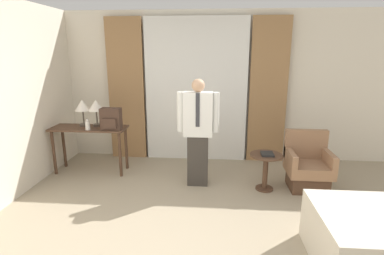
# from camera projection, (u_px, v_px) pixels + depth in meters

# --- Properties ---
(ground_plane) EXTENTS (16.00, 16.00, 0.00)m
(ground_plane) POSITION_uv_depth(u_px,v_px,m) (178.00, 251.00, 3.09)
(ground_plane) COLOR gray
(wall_back) EXTENTS (10.00, 0.06, 2.70)m
(wall_back) POSITION_uv_depth(u_px,v_px,m) (196.00, 87.00, 5.53)
(wall_back) COLOR silver
(wall_back) RESTS_ON ground_plane
(curtain_sheer_center) EXTENTS (1.84, 0.06, 2.58)m
(curtain_sheer_center) POSITION_uv_depth(u_px,v_px,m) (196.00, 91.00, 5.42)
(curtain_sheer_center) COLOR white
(curtain_sheer_center) RESTS_ON ground_plane
(curtain_drape_left) EXTENTS (0.66, 0.06, 2.58)m
(curtain_drape_left) POSITION_uv_depth(u_px,v_px,m) (126.00, 90.00, 5.52)
(curtain_drape_left) COLOR #997047
(curtain_drape_left) RESTS_ON ground_plane
(curtain_drape_right) EXTENTS (0.66, 0.06, 2.58)m
(curtain_drape_right) POSITION_uv_depth(u_px,v_px,m) (268.00, 92.00, 5.32)
(curtain_drape_right) COLOR #997047
(curtain_drape_right) RESTS_ON ground_plane
(desk) EXTENTS (1.24, 0.46, 0.78)m
(desk) POSITION_uv_depth(u_px,v_px,m) (90.00, 135.00, 4.97)
(desk) COLOR #4C3323
(desk) RESTS_ON ground_plane
(table_lamp_left) EXTENTS (0.25, 0.25, 0.44)m
(table_lamp_left) POSITION_uv_depth(u_px,v_px,m) (82.00, 107.00, 4.95)
(table_lamp_left) COLOR #4C4238
(table_lamp_left) RESTS_ON desk
(table_lamp_right) EXTENTS (0.25, 0.25, 0.44)m
(table_lamp_right) POSITION_uv_depth(u_px,v_px,m) (96.00, 107.00, 4.93)
(table_lamp_right) COLOR #4C4238
(table_lamp_right) RESTS_ON desk
(bottle_near_edge) EXTENTS (0.08, 0.08, 0.18)m
(bottle_near_edge) POSITION_uv_depth(u_px,v_px,m) (88.00, 125.00, 4.76)
(bottle_near_edge) COLOR silver
(bottle_near_edge) RESTS_ON desk
(backpack) EXTENTS (0.32, 0.20, 0.35)m
(backpack) POSITION_uv_depth(u_px,v_px,m) (111.00, 119.00, 4.75)
(backpack) COLOR #422D23
(backpack) RESTS_ON desk
(person) EXTENTS (0.61, 0.20, 1.62)m
(person) POSITION_uv_depth(u_px,v_px,m) (198.00, 129.00, 4.41)
(person) COLOR #38332D
(person) RESTS_ON ground_plane
(armchair) EXTENTS (0.62, 0.57, 0.85)m
(armchair) POSITION_uv_depth(u_px,v_px,m) (308.00, 168.00, 4.44)
(armchair) COLOR #4C3323
(armchair) RESTS_ON ground_plane
(side_table) EXTENTS (0.47, 0.47, 0.55)m
(side_table) POSITION_uv_depth(u_px,v_px,m) (266.00, 166.00, 4.37)
(side_table) COLOR #4C3323
(side_table) RESTS_ON ground_plane
(book) EXTENTS (0.17, 0.21, 0.03)m
(book) POSITION_uv_depth(u_px,v_px,m) (267.00, 154.00, 4.30)
(book) COLOR black
(book) RESTS_ON side_table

